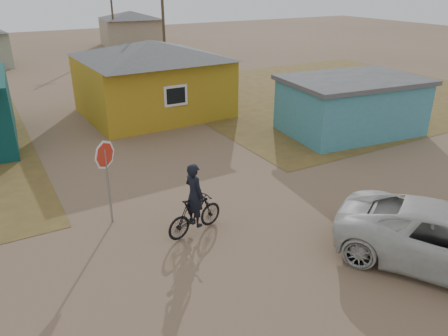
{
  "coord_description": "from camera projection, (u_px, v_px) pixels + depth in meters",
  "views": [
    {
      "loc": [
        -5.55,
        -7.98,
        6.8
      ],
      "look_at": [
        0.65,
        3.0,
        1.3
      ],
      "focal_mm": 35.0,
      "sensor_mm": 36.0,
      "label": 1
    }
  ],
  "objects": [
    {
      "name": "house_beige_east",
      "position": [
        131.0,
        28.0,
        47.28
      ],
      "size": [
        6.95,
        6.05,
        3.6
      ],
      "color": "gray",
      "rests_on": "ground"
    },
    {
      "name": "stop_sign",
      "position": [
        106.0,
        164.0,
        12.48
      ],
      "size": [
        0.84,
        0.25,
        2.63
      ],
      "color": "gray",
      "rests_on": "ground"
    },
    {
      "name": "grass_ne",
      "position": [
        327.0,
        92.0,
        28.27
      ],
      "size": [
        20.0,
        18.0,
        0.0
      ],
      "primitive_type": "cube",
      "color": "brown",
      "rests_on": "ground"
    },
    {
      "name": "utility_pole_far",
      "position": [
        112.0,
        7.0,
        43.64
      ],
      "size": [
        1.4,
        0.2,
        8.0
      ],
      "color": "#493C2C",
      "rests_on": "ground"
    },
    {
      "name": "shed_turquoise",
      "position": [
        351.0,
        105.0,
        20.53
      ],
      "size": [
        6.71,
        4.93,
        2.6
      ],
      "color": "teal",
      "rests_on": "ground"
    },
    {
      "name": "cyclist",
      "position": [
        195.0,
        208.0,
        12.41
      ],
      "size": [
        1.98,
        0.97,
        2.15
      ],
      "color": "black",
      "rests_on": "ground"
    },
    {
      "name": "ground",
      "position": [
        258.0,
        257.0,
        11.59
      ],
      "size": [
        120.0,
        120.0,
        0.0
      ],
      "primitive_type": "plane",
      "color": "#7B5F47"
    },
    {
      "name": "house_yellow",
      "position": [
        152.0,
        77.0,
        23.08
      ],
      "size": [
        7.72,
        6.76,
        3.9
      ],
      "color": "#AD851A",
      "rests_on": "ground"
    },
    {
      "name": "utility_pole_near",
      "position": [
        163.0,
        20.0,
        30.42
      ],
      "size": [
        1.4,
        0.2,
        8.0
      ],
      "color": "#493C2C",
      "rests_on": "ground"
    }
  ]
}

